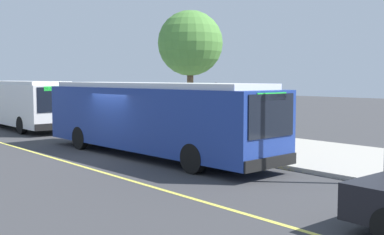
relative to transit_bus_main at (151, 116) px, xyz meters
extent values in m
plane|color=#38383A|center=(-1.05, -1.01, -1.62)|extent=(120.00, 120.00, 0.00)
cube|color=#A8A399|center=(-1.05, 4.99, -1.54)|extent=(44.00, 6.40, 0.15)
cube|color=#E0D64C|center=(-1.05, -3.21, -1.61)|extent=(36.00, 0.14, 0.01)
cube|color=navy|center=(-0.02, -0.01, -0.07)|extent=(12.13, 2.92, 2.40)
cube|color=silver|center=(-0.02, -0.01, 1.23)|extent=(11.16, 2.63, 0.20)
cube|color=black|center=(6.02, 0.18, 0.36)|extent=(0.11, 2.17, 1.34)
cube|color=black|center=(-0.05, 1.28, 0.22)|extent=(10.60, 0.36, 1.06)
cube|color=yellow|center=(-0.06, 1.28, -1.05)|extent=(11.45, 0.38, 0.28)
cube|color=#26D83F|center=(6.03, 0.18, 0.95)|extent=(0.07, 1.40, 0.24)
cube|color=black|center=(6.04, 0.18, -1.09)|extent=(0.16, 2.50, 0.36)
cylinder|color=black|center=(3.68, 1.26, -1.12)|extent=(1.01, 0.31, 1.00)
cylinder|color=black|center=(3.76, -1.05, -1.12)|extent=(1.01, 0.31, 1.00)
cylinder|color=black|center=(-3.67, 1.03, -1.12)|extent=(1.01, 0.31, 1.00)
cylinder|color=black|center=(-3.59, -1.27, -1.12)|extent=(1.01, 0.31, 1.00)
cube|color=white|center=(-14.31, 0.14, -0.07)|extent=(11.03, 2.68, 2.40)
cube|color=silver|center=(-14.31, 0.14, 1.23)|extent=(10.14, 2.42, 0.20)
cube|color=black|center=(-8.80, 0.07, 0.36)|extent=(0.07, 2.17, 1.34)
cube|color=black|center=(-14.30, 1.43, 0.22)|extent=(9.68, 0.16, 1.06)
cube|color=#197259|center=(-14.29, 1.43, -1.05)|extent=(10.45, 0.16, 0.28)
cube|color=#26D83F|center=(-8.79, 0.07, 0.95)|extent=(0.05, 1.40, 0.24)
cube|color=black|center=(-8.78, 0.07, -1.09)|extent=(0.11, 2.50, 0.36)
cylinder|color=black|center=(-10.89, 1.25, -1.12)|extent=(1.00, 0.29, 1.00)
cylinder|color=black|center=(-10.92, -1.06, -1.12)|extent=(1.00, 0.29, 1.00)
cylinder|color=black|center=(-17.60, 1.33, -1.12)|extent=(1.00, 0.29, 1.00)
cylinder|color=#333338|center=(0.07, 5.77, -0.27)|extent=(0.10, 0.10, 2.40)
cylinder|color=#333338|center=(0.07, 4.47, -0.27)|extent=(0.10, 0.10, 2.40)
cylinder|color=#333338|center=(-2.53, 5.77, -0.27)|extent=(0.10, 0.10, 2.40)
cylinder|color=#333338|center=(-2.53, 4.47, -0.27)|extent=(0.10, 0.10, 2.40)
cube|color=#333338|center=(-1.23, 5.12, 0.97)|extent=(2.90, 1.60, 0.08)
cube|color=#4C606B|center=(-1.23, 5.77, -0.27)|extent=(2.47, 0.04, 2.16)
cube|color=navy|center=(-2.53, 5.12, -0.32)|extent=(0.06, 1.11, 1.82)
cube|color=brown|center=(-1.08, 5.28, -1.02)|extent=(1.60, 0.44, 0.06)
cube|color=brown|center=(-1.08, 5.52, -0.74)|extent=(1.60, 0.05, 0.44)
cube|color=#333338|center=(-1.80, 5.28, -1.24)|extent=(0.08, 0.40, 0.45)
cube|color=#333338|center=(-0.36, 5.28, -1.24)|extent=(0.08, 0.40, 0.45)
cylinder|color=#333338|center=(0.75, 2.84, -0.07)|extent=(0.07, 0.07, 2.80)
cube|color=white|center=(0.75, 2.82, 1.03)|extent=(0.44, 0.03, 0.56)
cube|color=red|center=(0.75, 2.80, 1.03)|extent=(0.40, 0.01, 0.16)
cylinder|color=brown|center=(-4.94, 6.26, 0.31)|extent=(0.36, 0.36, 3.56)
sphere|color=#4C8438|center=(-4.94, 6.26, 3.46)|extent=(3.63, 3.63, 3.63)
camera|label=1|loc=(15.49, -11.20, 1.51)|focal=44.76mm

